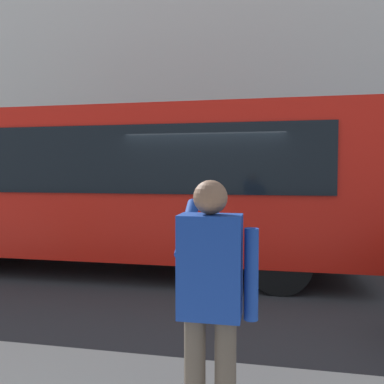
% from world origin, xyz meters
% --- Properties ---
extents(ground_plane, '(60.00, 60.00, 0.00)m').
position_xyz_m(ground_plane, '(0.00, 0.00, 0.00)').
color(ground_plane, '#2B2B2D').
extents(building_facade_far, '(28.00, 1.55, 12.00)m').
position_xyz_m(building_facade_far, '(-0.02, -6.80, 5.99)').
color(building_facade_far, beige).
rests_on(building_facade_far, ground_plane).
extents(red_bus, '(9.05, 2.54, 3.08)m').
position_xyz_m(red_bus, '(1.84, -0.24, 1.68)').
color(red_bus, red).
rests_on(red_bus, ground_plane).
extents(pedestrian_photographer, '(0.53, 0.52, 1.70)m').
position_xyz_m(pedestrian_photographer, '(-0.65, 4.57, 1.14)').
color(pedestrian_photographer, '#4C4238').
rests_on(pedestrian_photographer, sidewalk_curb).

